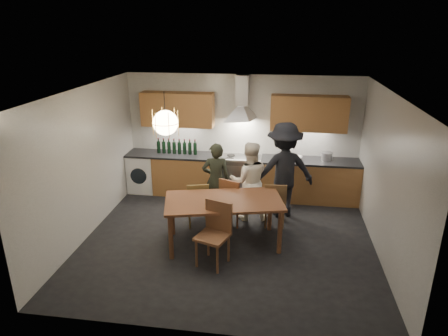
# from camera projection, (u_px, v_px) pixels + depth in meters

# --- Properties ---
(ground) EXTENTS (5.00, 5.00, 0.00)m
(ground) POSITION_uv_depth(u_px,v_px,m) (228.00, 240.00, 7.02)
(ground) COLOR black
(ground) RESTS_ON ground
(room_shell) EXTENTS (5.02, 4.52, 2.61)m
(room_shell) POSITION_uv_depth(u_px,v_px,m) (228.00, 147.00, 6.43)
(room_shell) COLOR silver
(room_shell) RESTS_ON ground
(counter_run) EXTENTS (5.00, 0.62, 0.90)m
(counter_run) POSITION_uv_depth(u_px,v_px,m) (241.00, 177.00, 8.67)
(counter_run) COLOR #B77D46
(counter_run) RESTS_ON ground
(range_stove) EXTENTS (0.90, 0.60, 0.92)m
(range_stove) POSITION_uv_depth(u_px,v_px,m) (240.00, 177.00, 8.67)
(range_stove) COLOR silver
(range_stove) RESTS_ON ground
(wall_fixtures) EXTENTS (4.30, 0.54, 1.10)m
(wall_fixtures) POSITION_uv_depth(u_px,v_px,m) (242.00, 111.00, 8.29)
(wall_fixtures) COLOR #BA8047
(wall_fixtures) RESTS_ON ground
(pendant_lamp) EXTENTS (0.43, 0.43, 0.70)m
(pendant_lamp) POSITION_uv_depth(u_px,v_px,m) (165.00, 123.00, 6.34)
(pendant_lamp) COLOR black
(pendant_lamp) RESTS_ON ground
(dining_table) EXTENTS (2.11, 1.40, 0.82)m
(dining_table) POSITION_uv_depth(u_px,v_px,m) (224.00, 205.00, 6.68)
(dining_table) COLOR brown
(dining_table) RESTS_ON ground
(chair_back_left) EXTENTS (0.48, 0.48, 0.88)m
(chair_back_left) POSITION_uv_depth(u_px,v_px,m) (198.00, 202.00, 7.33)
(chair_back_left) COLOR brown
(chair_back_left) RESTS_ON ground
(chair_back_mid) EXTENTS (0.55, 0.55, 0.93)m
(chair_back_mid) POSITION_uv_depth(u_px,v_px,m) (232.00, 199.00, 7.39)
(chair_back_mid) COLOR brown
(chair_back_mid) RESTS_ON ground
(chair_back_right) EXTENTS (0.41, 0.41, 0.88)m
(chair_back_right) POSITION_uv_depth(u_px,v_px,m) (275.00, 202.00, 7.31)
(chair_back_right) COLOR brown
(chair_back_right) RESTS_ON ground
(chair_front) EXTENTS (0.58, 0.58, 1.01)m
(chair_front) POSITION_uv_depth(u_px,v_px,m) (215.00, 229.00, 6.20)
(chair_front) COLOR brown
(chair_front) RESTS_ON ground
(person_left) EXTENTS (0.60, 0.47, 1.47)m
(person_left) POSITION_uv_depth(u_px,v_px,m) (216.00, 179.00, 7.75)
(person_left) COLOR black
(person_left) RESTS_ON ground
(person_mid) EXTENTS (0.83, 0.69, 1.54)m
(person_mid) POSITION_uv_depth(u_px,v_px,m) (249.00, 181.00, 7.56)
(person_mid) COLOR white
(person_mid) RESTS_ON ground
(person_right) EXTENTS (1.35, 1.00, 1.87)m
(person_right) POSITION_uv_depth(u_px,v_px,m) (284.00, 170.00, 7.65)
(person_right) COLOR black
(person_right) RESTS_ON ground
(mixing_bowl) EXTENTS (0.40, 0.40, 0.07)m
(mixing_bowl) POSITION_uv_depth(u_px,v_px,m) (295.00, 158.00, 8.34)
(mixing_bowl) COLOR silver
(mixing_bowl) RESTS_ON counter_run
(stock_pot) EXTENTS (0.26, 0.26, 0.16)m
(stock_pot) POSITION_uv_depth(u_px,v_px,m) (327.00, 156.00, 8.29)
(stock_pot) COLOR silver
(stock_pot) RESTS_ON counter_run
(wine_bottles) EXTENTS (0.90, 0.08, 0.33)m
(wine_bottles) POSITION_uv_depth(u_px,v_px,m) (177.00, 146.00, 8.69)
(wine_bottles) COLOR black
(wine_bottles) RESTS_ON counter_run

